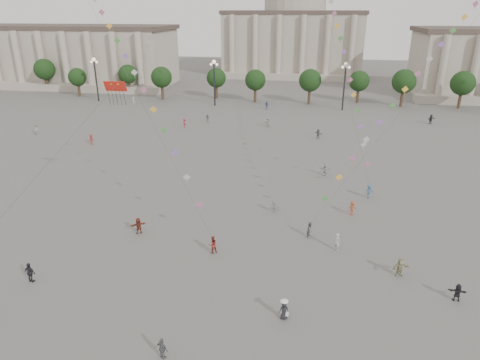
# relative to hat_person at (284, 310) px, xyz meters

# --- Properties ---
(ground) EXTENTS (360.00, 360.00, 0.00)m
(ground) POSITION_rel_hat_person_xyz_m (-7.22, 3.70, -0.80)
(ground) COLOR #5C5957
(ground) RESTS_ON ground
(hall_west) EXTENTS (84.00, 26.22, 17.20)m
(hall_west) POSITION_rel_hat_person_xyz_m (-82.22, 97.59, 7.62)
(hall_west) COLOR #ABA290
(hall_west) RESTS_ON ground
(hall_central) EXTENTS (48.30, 34.30, 35.50)m
(hall_central) POSITION_rel_hat_person_xyz_m (-7.22, 132.92, 13.43)
(hall_central) COLOR #ABA290
(hall_central) RESTS_ON ground
(tree_row) EXTENTS (137.12, 5.12, 8.00)m
(tree_row) POSITION_rel_hat_person_xyz_m (-7.22, 81.70, 4.59)
(tree_row) COLOR #382A1C
(tree_row) RESTS_ON ground
(lamp_post_far_west) EXTENTS (2.00, 0.90, 10.65)m
(lamp_post_far_west) POSITION_rel_hat_person_xyz_m (-52.22, 73.70, 6.55)
(lamp_post_far_west) COLOR #262628
(lamp_post_far_west) RESTS_ON ground
(lamp_post_mid_west) EXTENTS (2.00, 0.90, 10.65)m
(lamp_post_mid_west) POSITION_rel_hat_person_xyz_m (-22.22, 73.70, 6.55)
(lamp_post_mid_west) COLOR #262628
(lamp_post_mid_west) RESTS_ON ground
(lamp_post_mid_east) EXTENTS (2.00, 0.90, 10.65)m
(lamp_post_mid_east) POSITION_rel_hat_person_xyz_m (7.78, 73.70, 6.55)
(lamp_post_mid_east) COLOR #262628
(lamp_post_mid_east) RESTS_ON ground
(person_crowd_0) EXTENTS (1.09, 0.52, 1.81)m
(person_crowd_0) POSITION_rel_hat_person_xyz_m (-9.47, 71.70, 0.10)
(person_crowd_0) COLOR #38457E
(person_crowd_0) RESTS_ON ground
(person_crowd_1) EXTENTS (1.02, 1.11, 1.86)m
(person_crowd_1) POSITION_rel_hat_person_xyz_m (-49.10, 43.35, 0.12)
(person_crowd_1) COLOR #B9BAB5
(person_crowd_1) RESTS_ON ground
(person_crowd_2) EXTENTS (1.11, 1.31, 1.76)m
(person_crowd_2) POSITION_rel_hat_person_xyz_m (-35.82, 38.90, 0.07)
(person_crowd_2) COLOR maroon
(person_crowd_2) RESTS_ON ground
(person_crowd_3) EXTENTS (1.45, 0.60, 1.52)m
(person_crowd_3) POSITION_rel_hat_person_xyz_m (13.35, 4.47, -0.05)
(person_crowd_3) COLOR black
(person_crowd_3) RESTS_ON ground
(person_crowd_4) EXTENTS (1.23, 1.76, 1.83)m
(person_crowd_4) POSITION_rel_hat_person_xyz_m (-7.44, 55.77, 0.11)
(person_crowd_4) COLOR #AEAFAB
(person_crowd_4) RESTS_ON ground
(person_crowd_6) EXTENTS (1.09, 0.82, 1.51)m
(person_crowd_6) POSITION_rel_hat_person_xyz_m (-2.46, 17.86, -0.05)
(person_crowd_6) COLOR #5E5D62
(person_crowd_6) RESTS_ON ground
(person_crowd_7) EXTENTS (1.64, 0.86, 1.69)m
(person_crowd_7) POSITION_rel_hat_person_xyz_m (3.39, 30.74, 0.04)
(person_crowd_7) COLOR #AEAEAA
(person_crowd_7) RESTS_ON ground
(person_crowd_8) EXTENTS (1.25, 1.12, 1.68)m
(person_crowd_8) POSITION_rel_hat_person_xyz_m (6.23, 18.73, 0.04)
(person_crowd_8) COLOR #964128
(person_crowd_8) RESTS_ON ground
(person_crowd_9) EXTENTS (1.82, 1.44, 1.93)m
(person_crowd_9) POSITION_rel_hat_person_xyz_m (24.74, 63.71, 0.16)
(person_crowd_9) COLOR black
(person_crowd_9) RESTS_ON ground
(person_crowd_10) EXTENTS (0.75, 0.75, 1.76)m
(person_crowd_10) POSITION_rel_hat_person_xyz_m (-42.01, 71.70, 0.08)
(person_crowd_10) COLOR silver
(person_crowd_10) RESTS_ON ground
(person_crowd_12) EXTENTS (1.64, 1.38, 1.77)m
(person_crowd_12) POSITION_rel_hat_person_xyz_m (2.38, 49.05, 0.08)
(person_crowd_12) COLOR #5E5D62
(person_crowd_12) RESTS_ON ground
(person_crowd_13) EXTENTS (0.75, 0.76, 1.76)m
(person_crowd_13) POSITION_rel_hat_person_xyz_m (4.25, 10.76, 0.08)
(person_crowd_13) COLOR #B9BAB5
(person_crowd_13) RESTS_ON ground
(person_crowd_16) EXTENTS (1.06, 0.63, 1.70)m
(person_crowd_16) POSITION_rel_hat_person_xyz_m (-19.95, 57.18, 0.04)
(person_crowd_16) COLOR slate
(person_crowd_16) RESTS_ON ground
(person_crowd_17) EXTENTS (1.26, 1.38, 1.86)m
(person_crowd_17) POSITION_rel_hat_person_xyz_m (-23.30, 52.31, 0.13)
(person_crowd_17) COLOR #9D2A42
(person_crowd_17) RESTS_ON ground
(person_crowd_18) EXTENTS (1.66, 1.11, 1.72)m
(person_crowd_18) POSITION_rel_hat_person_xyz_m (9.43, 7.24, 0.05)
(person_crowd_18) COLOR gray
(person_crowd_18) RESTS_ON ground
(tourist_2) EXTENTS (1.62, 1.32, 1.73)m
(tourist_2) POSITION_rel_hat_person_xyz_m (-15.76, 10.62, 0.06)
(tourist_2) COLOR maroon
(tourist_2) RESTS_ON ground
(tourist_3) EXTENTS (1.02, 0.74, 1.61)m
(tourist_3) POSITION_rel_hat_person_xyz_m (-7.61, -5.29, 0.00)
(tourist_3) COLOR slate
(tourist_3) RESTS_ON ground
(tourist_4) EXTENTS (1.13, 0.63, 1.83)m
(tourist_4) POSITION_rel_hat_person_xyz_m (-21.48, 1.00, 0.11)
(tourist_4) COLOR #222228
(tourist_4) RESTS_ON ground
(kite_flyer_0) EXTENTS (1.07, 1.02, 1.74)m
(kite_flyer_0) POSITION_rel_hat_person_xyz_m (-7.38, 8.22, 0.06)
(kite_flyer_0) COLOR maroon
(kite_flyer_0) RESTS_ON ground
(kite_flyer_1) EXTENTS (1.31, 1.02, 1.79)m
(kite_flyer_1) POSITION_rel_hat_person_xyz_m (8.58, 23.81, 0.09)
(kite_flyer_1) COLOR #385D7F
(kite_flyer_1) RESTS_ON ground
(kite_flyer_2) EXTENTS (0.88, 0.96, 1.60)m
(kite_flyer_2) POSITION_rel_hat_person_xyz_m (1.65, 12.89, -0.00)
(kite_flyer_2) COLOR #57575C
(kite_flyer_2) RESTS_ON ground
(hat_person) EXTENTS (0.84, 0.69, 1.69)m
(hat_person) POSITION_rel_hat_person_xyz_m (0.00, 0.00, 0.00)
(hat_person) COLOR black
(hat_person) RESTS_ON ground
(dragon_kite) EXTENTS (5.30, 8.37, 22.36)m
(dragon_kite) POSITION_rel_hat_person_xyz_m (-18.08, 13.09, 12.95)
(dragon_kite) COLOR red
(dragon_kite) RESTS_ON ground
(kite_train_west) EXTENTS (37.29, 38.86, 66.68)m
(kite_train_west) POSITION_rel_hat_person_xyz_m (-27.23, 29.20, 21.22)
(kite_train_west) COLOR #3F3F3F
(kite_train_west) RESTS_ON ground
(kite_train_east) EXTENTS (32.89, 31.90, 59.84)m
(kite_train_east) POSITION_rel_hat_person_xyz_m (18.96, 29.94, 21.33)
(kite_train_east) COLOR #3F3F3F
(kite_train_east) RESTS_ON ground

